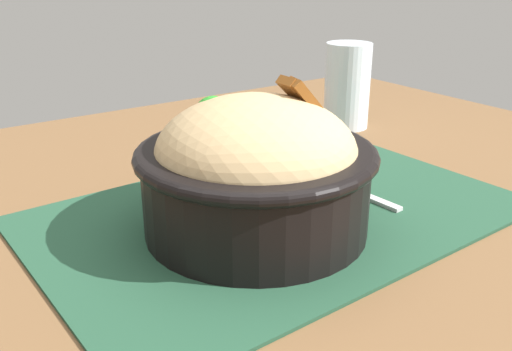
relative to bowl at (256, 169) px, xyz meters
name	(u,v)px	position (x,y,z in m)	size (l,w,h in m)	color
table	(266,293)	(0.02, 0.02, -0.14)	(1.06, 0.88, 0.77)	brown
placemat	(278,212)	(0.04, 0.02, -0.06)	(0.44, 0.29, 0.00)	#1E422D
bowl	(256,169)	(0.00, 0.00, 0.00)	(0.23, 0.23, 0.13)	black
fork	(344,187)	(0.12, 0.02, -0.05)	(0.02, 0.13, 0.00)	#BDBDBD
drinking_glass	(347,91)	(0.29, 0.19, -0.01)	(0.06, 0.06, 0.12)	silver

